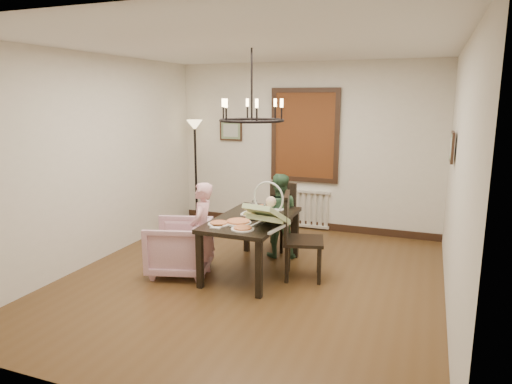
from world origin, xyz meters
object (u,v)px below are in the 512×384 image
Objects in this scene: drinking_glass at (252,208)px; elderly_woman at (202,238)px; armchair at (179,247)px; baby_bouncer at (267,212)px; chair_right at (304,236)px; dining_table at (252,224)px; chair_far at (277,216)px; floor_lamp at (196,173)px; seated_man at (278,222)px.

elderly_woman is at bearing -133.96° from drinking_glass.
baby_bouncer reaches higher than armchair.
baby_bouncer reaches higher than elderly_woman.
elderly_woman is at bearing 93.43° from chair_right.
chair_right is at bearing 3.46° from dining_table.
chair_far reaches higher than drinking_glass.
chair_right reaches higher than chair_far.
chair_far is 1.63m from armchair.
floor_lamp reaches higher than dining_table.
elderly_woman is 1.23m from seated_man.
baby_bouncer is 3.11m from floor_lamp.
baby_bouncer is at bearing -46.38° from floor_lamp.
elderly_woman reaches higher than armchair.
seated_man is 2.31m from floor_lamp.
chair_right is at bearing 59.31° from baby_bouncer.
baby_bouncer is at bearing 84.36° from seated_man.
chair_right is 1.43× the size of armchair.
seated_man reaches higher than chair_far.
floor_lamp reaches higher than elderly_woman.
armchair is 1.31m from baby_bouncer.
elderly_woman reaches higher than dining_table.
elderly_woman is at bearing -146.46° from dining_table.
dining_table is at bearing -46.02° from floor_lamp.
chair_far is 1.46m from elderly_woman.
seated_man reaches higher than armchair.
seated_man is (0.67, 1.03, -0.00)m from elderly_woman.
dining_table is 1.02m from chair_far.
seated_man is 0.64m from drinking_glass.
chair_far is 1.29× the size of armchair.
dining_table is 1.56× the size of elderly_woman.
chair_far is 1.49m from baby_bouncer.
drinking_glass is (0.80, 0.53, 0.46)m from armchair.
dining_table is 2.62m from floor_lamp.
baby_bouncer reaches higher than chair_right.
chair_right is 0.79m from drinking_glass.
baby_bouncer reaches higher than drinking_glass.
chair_right is 1.60m from armchair.
dining_table is 9.99× the size of drinking_glass.
drinking_glass is (-0.39, 0.53, -0.11)m from baby_bouncer.
baby_bouncer is (1.19, 0.00, 0.57)m from armchair.
chair_far is 1.00× the size of seated_man.
baby_bouncer reaches higher than seated_man.
elderly_woman is at bearing -101.77° from chair_far.
drinking_glass is (0.48, 0.50, 0.30)m from elderly_woman.
drinking_glass is 0.09× the size of floor_lamp.
chair_far is at bearing 132.78° from armchair.
chair_right is at bearing -9.46° from drinking_glass.
armchair is (-0.85, -0.38, -0.29)m from dining_table.
seated_man is at bearing 136.26° from elderly_woman.
chair_right is 0.65m from baby_bouncer.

